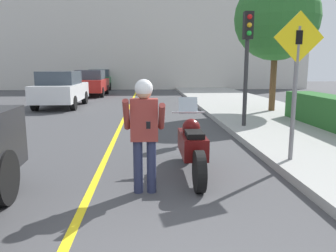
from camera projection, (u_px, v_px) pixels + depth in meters
road_center_line at (113, 141)px, 8.36m from camera, size 0.12×36.00×0.01m
building_backdrop at (144, 43)px, 27.35m from camera, size 28.00×1.20×7.72m
motorcycle at (192, 146)px, 5.72m from camera, size 0.62×2.30×1.31m
person_biker at (144, 125)px, 4.78m from camera, size 0.59×0.47×1.70m
crossing_sign at (296, 73)px, 5.89m from camera, size 0.91×0.08×2.68m
traffic_light at (247, 47)px, 9.32m from camera, size 0.26×0.30×3.25m
street_tree at (277, 18)px, 12.49m from camera, size 3.20×3.20×5.15m
parked_car_white at (61, 89)px, 15.37m from camera, size 1.88×4.20×1.68m
parked_car_red at (91, 83)px, 21.42m from camera, size 1.88×4.20×1.68m
parked_car_green at (101, 79)px, 27.63m from camera, size 1.88×4.20×1.68m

